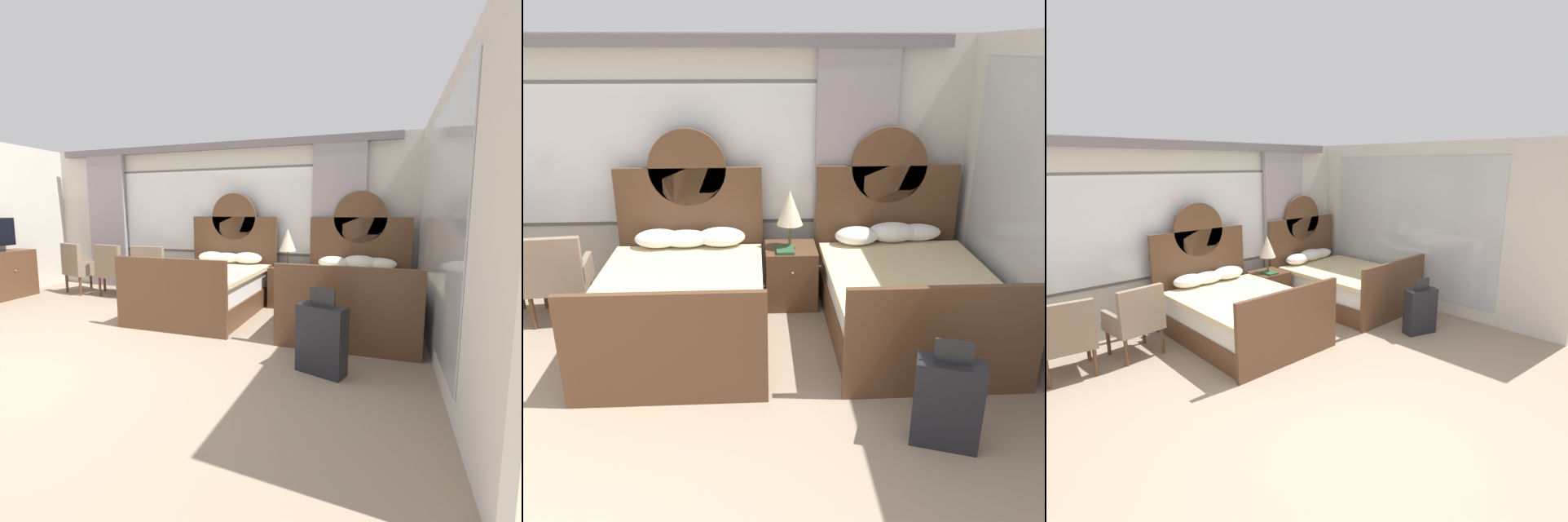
% 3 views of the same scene
% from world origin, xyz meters
% --- Properties ---
extents(ground_plane, '(24.00, 24.00, 0.00)m').
position_xyz_m(ground_plane, '(0.00, 0.00, 0.00)').
color(ground_plane, gray).
extents(wall_back_window, '(6.95, 0.22, 2.70)m').
position_xyz_m(wall_back_window, '(0.00, 3.84, 1.41)').
color(wall_back_window, beige).
rests_on(wall_back_window, ground_plane).
extents(wall_right_mirror, '(0.08, 4.44, 2.70)m').
position_xyz_m(wall_right_mirror, '(3.51, 1.65, 1.35)').
color(wall_right_mirror, beige).
rests_on(wall_right_mirror, ground_plane).
extents(bed_near_window, '(1.54, 2.14, 1.80)m').
position_xyz_m(bed_near_window, '(0.50, 2.66, 0.38)').
color(bed_near_window, brown).
rests_on(bed_near_window, ground_plane).
extents(bed_near_mirror, '(1.54, 2.14, 1.80)m').
position_xyz_m(bed_near_mirror, '(2.61, 2.66, 0.37)').
color(bed_near_mirror, brown).
rests_on(bed_near_mirror, ground_plane).
extents(nightstand_between_beds, '(0.53, 0.55, 0.63)m').
position_xyz_m(nightstand_between_beds, '(1.55, 3.31, 0.31)').
color(nightstand_between_beds, brown).
rests_on(nightstand_between_beds, ground_plane).
extents(table_lamp_on_nightstand, '(0.27, 0.27, 0.60)m').
position_xyz_m(table_lamp_on_nightstand, '(1.54, 3.31, 1.04)').
color(table_lamp_on_nightstand, brown).
rests_on(table_lamp_on_nightstand, nightstand_between_beds).
extents(book_on_nightstand, '(0.18, 0.26, 0.03)m').
position_xyz_m(book_on_nightstand, '(1.49, 3.20, 0.64)').
color(book_on_nightstand, '#285133').
rests_on(book_on_nightstand, nightstand_between_beds).
extents(armchair_by_window_left, '(0.62, 0.62, 0.92)m').
position_xyz_m(armchair_by_window_left, '(-0.75, 3.02, 0.50)').
color(armchair_by_window_left, '#84705B').
rests_on(armchair_by_window_left, ground_plane).
extents(armchair_by_window_centre, '(0.64, 0.64, 0.92)m').
position_xyz_m(armchair_by_window_centre, '(-1.53, 3.02, 0.50)').
color(armchair_by_window_centre, '#84705B').
rests_on(armchair_by_window_centre, ground_plane).
extents(armchair_by_window_right, '(0.71, 0.71, 0.92)m').
position_xyz_m(armchair_by_window_right, '(-2.31, 3.02, 0.50)').
color(armchair_by_window_right, '#84705B').
rests_on(armchair_by_window_right, ground_plane).
extents(suitcase_on_floor, '(0.49, 0.33, 0.81)m').
position_xyz_m(suitcase_on_floor, '(2.46, 1.00, 0.33)').
color(suitcase_on_floor, black).
rests_on(suitcase_on_floor, ground_plane).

